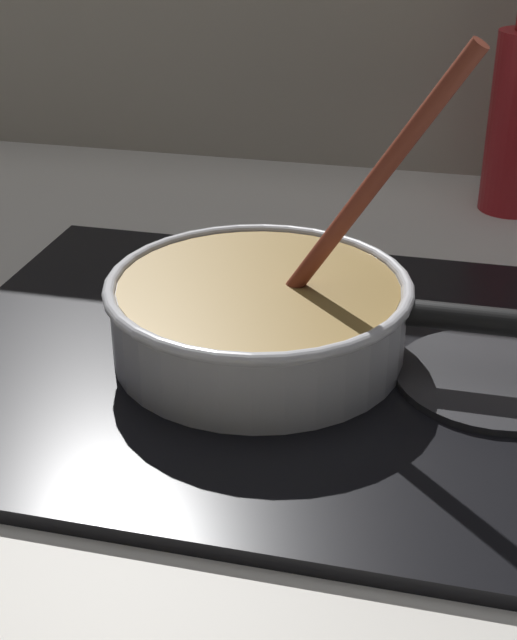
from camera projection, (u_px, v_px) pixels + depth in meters
hob_plate at (258, 359)px, 0.77m from camera, size 0.56×0.48×0.01m
burner_ring at (258, 349)px, 0.76m from camera, size 0.20×0.20×0.01m
spare_burner at (493, 378)px, 0.72m from camera, size 0.16×0.16×0.01m
cooking_pan at (261, 314)px, 0.75m from camera, size 0.40×0.26×0.27m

